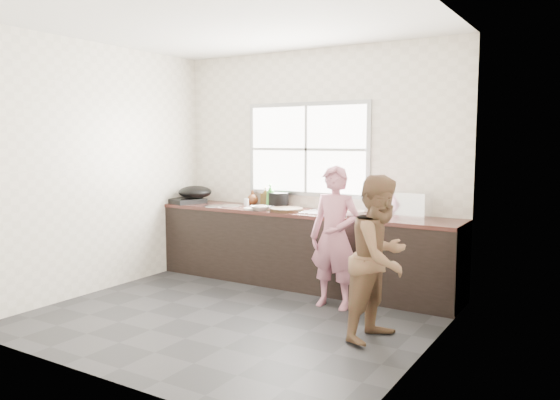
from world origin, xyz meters
The scene contains 30 objects.
floor centered at (0.00, 0.00, -0.01)m, with size 3.60×3.20×0.01m, color #262629.
ceiling centered at (0.00, 0.00, 2.71)m, with size 3.60×3.20×0.01m, color silver.
wall_back centered at (0.00, 1.60, 1.35)m, with size 3.60×0.01×2.70m, color silver.
wall_left centered at (-1.80, 0.00, 1.35)m, with size 0.01×3.20×2.70m, color silver.
wall_right centered at (1.80, 0.00, 1.35)m, with size 0.01×3.20×2.70m, color silver.
wall_front centered at (0.00, -1.60, 1.35)m, with size 3.60×0.01×2.70m, color beige.
cabinet centered at (0.00, 1.29, 0.41)m, with size 3.60×0.62×0.82m, color black.
countertop centered at (0.00, 1.29, 0.84)m, with size 3.60×0.64×0.04m, color #3C1E18.
sink centered at (0.35, 1.29, 0.86)m, with size 0.55×0.45×0.02m, color silver.
faucet centered at (0.35, 1.49, 1.01)m, with size 0.02×0.02×0.30m, color silver.
window_frame centered at (-0.10, 1.59, 1.55)m, with size 1.60×0.05×1.10m, color #9EA0A5.
window_glazing centered at (-0.10, 1.57, 1.55)m, with size 1.50×0.01×1.00m, color white.
woman centered at (0.68, 0.74, 0.66)m, with size 0.48×0.32×1.32m, color #BF7287.
person_side centered at (1.39, 0.15, 0.69)m, with size 0.67×0.52×1.38m, color brown.
cutting_board centered at (-0.13, 1.17, 0.88)m, with size 0.37×0.37×0.04m, color black.
cleaver centered at (-0.41, 1.15, 0.90)m, with size 0.20×0.10×0.01m, color #A3A4AA.
bowl_mince centered at (-0.43, 1.08, 0.89)m, with size 0.21×0.21×0.05m, color silver.
bowl_crabs centered at (0.72, 1.11, 0.89)m, with size 0.18×0.18×0.06m, color silver.
bowl_held centered at (0.40, 1.08, 0.89)m, with size 0.22×0.22×0.07m, color white.
black_pot centered at (-0.41, 1.44, 0.95)m, with size 0.24×0.24×0.17m, color black.
plate_food centered at (-0.58, 1.13, 0.87)m, with size 0.19×0.19×0.02m, color white.
bottle_green centered at (-0.50, 1.41, 1.00)m, with size 0.11×0.11×0.27m, color #2E7B28.
bottle_brown_tall centered at (-0.64, 1.52, 0.96)m, with size 0.09×0.10×0.21m, color #3D2B0F.
bottle_brown_short centered at (-0.84, 1.52, 0.94)m, with size 0.12×0.12×0.16m, color #512914.
glass_jar centered at (-0.81, 1.35, 0.90)m, with size 0.06×0.06×0.09m, color silver.
burner centered at (-1.65, 1.20, 0.89)m, with size 0.40×0.40×0.06m, color black.
wok centered at (-1.55, 1.26, 1.00)m, with size 0.42×0.42×0.16m, color black.
dish_rack centered at (1.24, 1.37, 0.99)m, with size 0.36×0.25×0.27m, color silver.
pot_lid_left centered at (-1.09, 1.08, 0.87)m, with size 0.23×0.23×0.01m, color silver.
pot_lid_right centered at (-0.93, 1.22, 0.87)m, with size 0.26×0.26×0.01m, color silver.
Camera 1 is at (2.99, -4.06, 1.66)m, focal length 35.00 mm.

